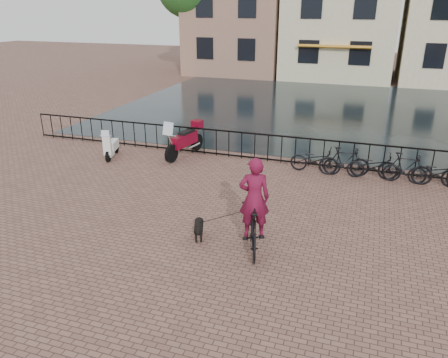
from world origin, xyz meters
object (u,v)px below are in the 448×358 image
(scooter, at_px, (111,141))
(dog, at_px, (199,229))
(cyclist, at_px, (254,211))
(motorcycle, at_px, (184,136))

(scooter, bearing_deg, dog, -56.75)
(scooter, bearing_deg, cyclist, -50.77)
(cyclist, distance_m, motorcycle, 7.14)
(motorcycle, relative_size, scooter, 1.62)
(dog, bearing_deg, motorcycle, 97.06)
(cyclist, xyz_separation_m, motorcycle, (-4.24, 5.74, -0.24))
(cyclist, relative_size, scooter, 1.94)
(dog, distance_m, motorcycle, 6.36)
(dog, bearing_deg, scooter, 119.47)
(dog, xyz_separation_m, scooter, (-5.37, 4.67, 0.35))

